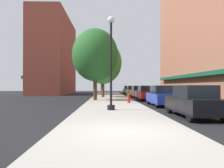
{
  "coord_description": "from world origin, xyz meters",
  "views": [
    {
      "loc": [
        -0.57,
        -7.08,
        1.63
      ],
      "look_at": [
        0.09,
        15.64,
        1.83
      ],
      "focal_mm": 34.41,
      "sensor_mm": 36.0,
      "label": 1
    }
  ],
  "objects": [
    {
      "name": "fire_hydrant",
      "position": [
        1.47,
        11.89,
        0.52
      ],
      "size": [
        0.33,
        0.26,
        0.79
      ],
      "color": "red",
      "rests_on": "sidewalk_slab"
    },
    {
      "name": "tree_far",
      "position": [
        -1.71,
        15.84,
        4.92
      ],
      "size": [
        4.89,
        4.89,
        7.63
      ],
      "color": "#422D1E",
      "rests_on": "sidewalk_slab"
    },
    {
      "name": "car_black",
      "position": [
        4.0,
        3.96,
        0.81
      ],
      "size": [
        1.8,
        4.3,
        1.66
      ],
      "rotation": [
        0.0,
        0.0,
        0.0
      ],
      "color": "black",
      "rests_on": "ground"
    },
    {
      "name": "tree_mid",
      "position": [
        -0.96,
        22.24,
        4.84
      ],
      "size": [
        5.12,
        5.12,
        7.67
      ],
      "color": "#4C3823",
      "rests_on": "sidewalk_slab"
    },
    {
      "name": "car_yellow",
      "position": [
        4.0,
        30.15,
        0.81
      ],
      "size": [
        1.8,
        4.3,
        1.66
      ],
      "rotation": [
        0.0,
        0.0,
        0.03
      ],
      "color": "black",
      "rests_on": "ground"
    },
    {
      "name": "car_red",
      "position": [
        4.0,
        17.15,
        0.81
      ],
      "size": [
        1.8,
        4.3,
        1.66
      ],
      "rotation": [
        0.0,
        0.0,
        0.01
      ],
      "color": "black",
      "rests_on": "ground"
    },
    {
      "name": "ground_plane",
      "position": [
        4.0,
        18.0,
        0.0
      ],
      "size": [
        90.0,
        90.0,
        0.0
      ],
      "primitive_type": "plane",
      "color": "black"
    },
    {
      "name": "car_green",
      "position": [
        4.0,
        37.11,
        0.81
      ],
      "size": [
        1.8,
        4.3,
        1.66
      ],
      "rotation": [
        0.0,
        0.0,
        -0.03
      ],
      "color": "black",
      "rests_on": "ground"
    },
    {
      "name": "car_blue",
      "position": [
        4.0,
        10.2,
        0.81
      ],
      "size": [
        1.8,
        4.3,
        1.66
      ],
      "rotation": [
        0.0,
        0.0,
        -0.03
      ],
      "color": "black",
      "rests_on": "ground"
    },
    {
      "name": "lamppost",
      "position": [
        -0.24,
        6.39,
        3.2
      ],
      "size": [
        0.48,
        0.48,
        5.9
      ],
      "color": "black",
      "rests_on": "sidewalk_slab"
    },
    {
      "name": "parking_meter_near",
      "position": [
        2.05,
        19.17,
        0.95
      ],
      "size": [
        0.14,
        0.09,
        1.31
      ],
      "color": "slate",
      "rests_on": "sidewalk_slab"
    },
    {
      "name": "building_right_brick",
      "position": [
        14.99,
        22.0,
        10.68
      ],
      "size": [
        6.8,
        40.0,
        21.41
      ],
      "color": "#9E6047",
      "rests_on": "ground"
    },
    {
      "name": "car_silver",
      "position": [
        4.0,
        23.1,
        0.81
      ],
      "size": [
        1.8,
        4.3,
        1.66
      ],
      "rotation": [
        0.0,
        0.0,
        0.02
      ],
      "color": "black",
      "rests_on": "ground"
    },
    {
      "name": "tree_near",
      "position": [
        -1.19,
        27.95,
        4.59
      ],
      "size": [
        3.88,
        3.88,
        6.72
      ],
      "color": "#4C3823",
      "rests_on": "sidewalk_slab"
    },
    {
      "name": "building_far_background",
      "position": [
        -11.01,
        37.0,
        7.68
      ],
      "size": [
        6.8,
        18.0,
        15.41
      ],
      "color": "brown",
      "rests_on": "ground"
    },
    {
      "name": "sidewalk_slab",
      "position": [
        0.0,
        19.0,
        0.06
      ],
      "size": [
        4.8,
        50.0,
        0.12
      ],
      "primitive_type": "cube",
      "color": "#A8A399",
      "rests_on": "ground"
    }
  ]
}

